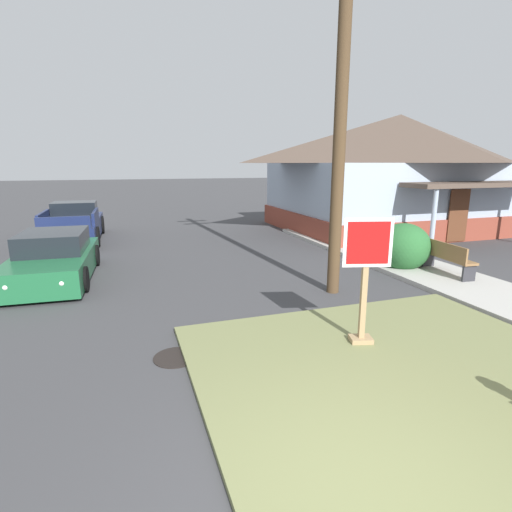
# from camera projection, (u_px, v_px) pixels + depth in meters

# --- Properties ---
(grass_corner_patch) EXTENTS (5.92, 5.23, 0.08)m
(grass_corner_patch) POSITION_uv_depth(u_px,v_px,m) (405.00, 373.00, 5.70)
(grass_corner_patch) COLOR olive
(grass_corner_patch) RESTS_ON ground
(sidewalk_strip) EXTENTS (2.20, 16.10, 0.12)m
(sidewalk_strip) POSITION_uv_depth(u_px,v_px,m) (433.00, 274.00, 10.70)
(sidewalk_strip) COLOR #B2AFA8
(sidewalk_strip) RESTS_ON ground
(stop_sign) EXTENTS (0.76, 0.37, 2.09)m
(stop_sign) POSITION_uv_depth(u_px,v_px,m) (365.00, 282.00, 6.35)
(stop_sign) COLOR #A3845B
(stop_sign) RESTS_ON grass_corner_patch
(manhole_cover) EXTENTS (0.70, 0.70, 0.02)m
(manhole_cover) POSITION_uv_depth(u_px,v_px,m) (176.00, 357.00, 6.21)
(manhole_cover) COLOR black
(manhole_cover) RESTS_ON ground
(parked_sedan_green) EXTENTS (2.06, 4.28, 1.25)m
(parked_sedan_green) POSITION_uv_depth(u_px,v_px,m) (54.00, 259.00, 10.32)
(parked_sedan_green) COLOR #1E6038
(parked_sedan_green) RESTS_ON ground
(pickup_truck_navy) EXTENTS (2.05, 5.16, 1.48)m
(pickup_truck_navy) POSITION_uv_depth(u_px,v_px,m) (74.00, 225.00, 15.55)
(pickup_truck_navy) COLOR #19234C
(pickup_truck_navy) RESTS_ON ground
(street_bench) EXTENTS (0.56, 1.75, 0.85)m
(street_bench) POSITION_uv_depth(u_px,v_px,m) (446.00, 256.00, 10.46)
(street_bench) COLOR brown
(street_bench) RESTS_ON sidewalk_strip
(utility_pole) EXTENTS (1.50, 0.28, 9.52)m
(utility_pole) POSITION_uv_depth(u_px,v_px,m) (343.00, 68.00, 8.29)
(utility_pole) COLOR #4C3823
(utility_pole) RESTS_ON ground
(corner_house) EXTENTS (10.72, 9.20, 5.13)m
(corner_house) POSITION_uv_depth(u_px,v_px,m) (397.00, 171.00, 18.21)
(corner_house) COLOR brown
(corner_house) RESTS_ON ground
(shrub_by_curb) EXTENTS (1.50, 1.50, 1.35)m
(shrub_by_curb) POSITION_uv_depth(u_px,v_px,m) (403.00, 247.00, 11.24)
(shrub_by_curb) COLOR #296130
(shrub_by_curb) RESTS_ON ground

